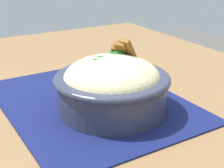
# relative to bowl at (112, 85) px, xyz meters

# --- Properties ---
(table) EXTENTS (1.24, 0.99, 0.75)m
(table) POSITION_rel_bowl_xyz_m (0.03, 0.04, -0.11)
(table) COLOR olive
(table) RESTS_ON ground_plane
(placemat) EXTENTS (0.40, 0.32, 0.00)m
(placemat) POSITION_rel_bowl_xyz_m (0.05, 0.01, -0.05)
(placemat) COLOR #11194C
(placemat) RESTS_ON table
(bowl) EXTENTS (0.20, 0.20, 0.12)m
(bowl) POSITION_rel_bowl_xyz_m (0.00, 0.00, 0.00)
(bowl) COLOR #2D3347
(bowl) RESTS_ON placemat
(fork) EXTENTS (0.02, 0.13, 0.00)m
(fork) POSITION_rel_bowl_xyz_m (0.13, -0.01, -0.05)
(fork) COLOR silver
(fork) RESTS_ON placemat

